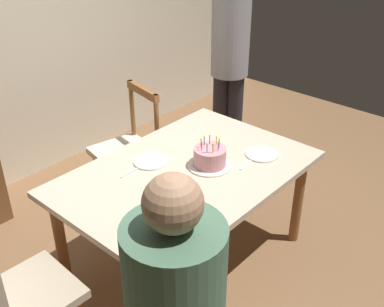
{
  "coord_description": "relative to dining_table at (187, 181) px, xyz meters",
  "views": [
    {
      "loc": [
        -1.83,
        -1.66,
        2.26
      ],
      "look_at": [
        0.05,
        0.0,
        0.83
      ],
      "focal_mm": 43.79,
      "sensor_mm": 36.0,
      "label": 1
    }
  ],
  "objects": [
    {
      "name": "plate_far_side",
      "position": [
        -0.08,
        0.24,
        0.09
      ],
      "size": [
        0.22,
        0.22,
        0.01
      ],
      "primitive_type": "cylinder",
      "color": "white",
      "rests_on": "dining_table"
    },
    {
      "name": "fork_near_guest",
      "position": [
        0.31,
        -0.24,
        0.08
      ],
      "size": [
        0.18,
        0.04,
        0.01
      ],
      "primitive_type": "cube",
      "rotation": [
        0.0,
        0.0,
        0.14
      ],
      "color": "silver",
      "rests_on": "dining_table"
    },
    {
      "name": "plate_near_guest",
      "position": [
        0.47,
        -0.24,
        0.09
      ],
      "size": [
        0.22,
        0.22,
        0.01
      ],
      "primitive_type": "cylinder",
      "color": "white",
      "rests_on": "dining_table"
    },
    {
      "name": "fork_far_side",
      "position": [
        -0.24,
        0.24,
        0.08
      ],
      "size": [
        0.18,
        0.02,
        0.01
      ],
      "primitive_type": "cube",
      "rotation": [
        0.0,
        0.0,
        0.02
      ],
      "color": "silver",
      "rests_on": "dining_table"
    },
    {
      "name": "plate_near_celebrant",
      "position": [
        -0.43,
        -0.24,
        0.09
      ],
      "size": [
        0.22,
        0.22,
        0.01
      ],
      "primitive_type": "cylinder",
      "color": "white",
      "rests_on": "dining_table"
    },
    {
      "name": "person_guest",
      "position": [
        1.24,
        0.63,
        0.38
      ],
      "size": [
        0.32,
        0.32,
        1.79
      ],
      "color": "#262328",
      "rests_on": "ground"
    },
    {
      "name": "fork_near_celebrant",
      "position": [
        -0.59,
        -0.26,
        0.08
      ],
      "size": [
        0.18,
        0.02,
        0.01
      ],
      "primitive_type": "cube",
      "rotation": [
        0.0,
        0.0,
        -0.01
      ],
      "color": "silver",
      "rests_on": "dining_table"
    },
    {
      "name": "dining_table",
      "position": [
        0.0,
        0.0,
        0.0
      ],
      "size": [
        1.58,
        1.07,
        0.73
      ],
      "color": "beige",
      "rests_on": "ground"
    },
    {
      "name": "back_wall",
      "position": [
        0.0,
        1.85,
        0.65
      ],
      "size": [
        6.4,
        0.1,
        2.6
      ],
      "primitive_type": "cube",
      "color": "beige",
      "rests_on": "ground"
    },
    {
      "name": "ground",
      "position": [
        0.0,
        0.0,
        -0.65
      ],
      "size": [
        6.4,
        6.4,
        0.0
      ],
      "primitive_type": "plane",
      "color": "brown"
    },
    {
      "name": "chair_spindle_back",
      "position": [
        0.24,
        0.85,
        -0.19
      ],
      "size": [
        0.52,
        0.52,
        0.95
      ],
      "color": "beige",
      "rests_on": "ground"
    },
    {
      "name": "birthday_cake",
      "position": [
        0.13,
        -0.07,
        0.14
      ],
      "size": [
        0.28,
        0.28,
        0.19
      ],
      "color": "silver",
      "rests_on": "dining_table"
    },
    {
      "name": "chair_upholstered",
      "position": [
        -1.18,
        0.1,
        -0.12
      ],
      "size": [
        0.46,
        0.46,
        0.95
      ],
      "color": "tan",
      "rests_on": "ground"
    }
  ]
}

